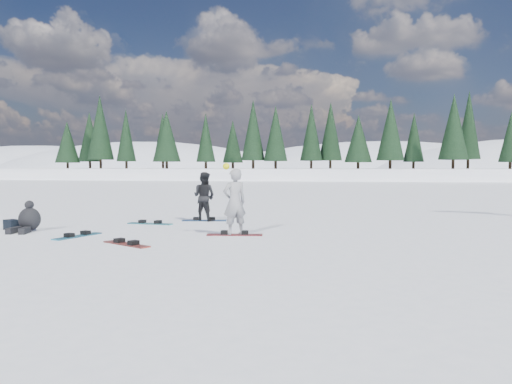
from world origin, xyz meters
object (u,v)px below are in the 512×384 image
at_px(gear_bag, 12,225).
at_px(snowboard_loose_c, 150,224).
at_px(snowboard_loose_a, 78,236).
at_px(snowboard_loose_b, 126,244).
at_px(snowboarder_man, 204,197).
at_px(seated_rider, 28,220).
at_px(snowboarder_woman, 234,202).

relative_size(gear_bag, snowboard_loose_c, 0.30).
height_order(snowboard_loose_c, snowboard_loose_a, same).
bearing_deg(snowboard_loose_b, snowboard_loose_c, 134.40).
relative_size(snowboarder_man, seated_rider, 1.53).
bearing_deg(snowboarder_woman, snowboarder_man, -97.59).
xyz_separation_m(snowboard_loose_a, snowboard_loose_b, (1.83, -1.07, 0.00)).
distance_m(gear_bag, snowboard_loose_c, 4.02).
xyz_separation_m(seated_rider, snowboard_loose_c, (2.78, 2.25, -0.33)).
relative_size(snowboarder_woman, snowboard_loose_a, 1.30).
bearing_deg(snowboard_loose_a, snowboarder_woman, -59.40).
bearing_deg(seated_rider, snowboarder_woman, -7.61).
bearing_deg(seated_rider, snowboard_loose_a, -30.93).
height_order(seated_rider, snowboard_loose_a, seated_rider).
height_order(snowboarder_woman, snowboard_loose_c, snowboarder_woman).
distance_m(gear_bag, snowboard_loose_a, 2.84).
distance_m(snowboard_loose_c, snowboard_loose_a, 3.16).
distance_m(gear_bag, snowboard_loose_b, 4.94).
bearing_deg(seated_rider, gear_bag, 151.07).
xyz_separation_m(snowboarder_woman, snowboard_loose_c, (-3.21, 2.13, -0.90)).
relative_size(snowboard_loose_c, snowboard_loose_a, 1.00).
distance_m(snowboarder_woman, snowboard_loose_b, 3.11).
height_order(seated_rider, snowboard_loose_c, seated_rider).
relative_size(snowboarder_man, snowboard_loose_b, 1.11).
bearing_deg(snowboarder_man, snowboarder_woman, 134.52).
bearing_deg(snowboard_loose_b, snowboarder_man, 115.57).
distance_m(snowboard_loose_c, snowboard_loose_b, 4.23).
xyz_separation_m(snowboarder_man, snowboard_loose_a, (-2.32, -4.23, -0.82)).
bearing_deg(snowboard_loose_b, seated_rider, -175.32).
xyz_separation_m(snowboarder_man, gear_bag, (-4.96, -3.18, -0.68)).
distance_m(snowboarder_man, snowboard_loose_a, 4.90).
height_order(snowboarder_man, gear_bag, snowboarder_man).
bearing_deg(snowboard_loose_c, seated_rider, -133.88).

